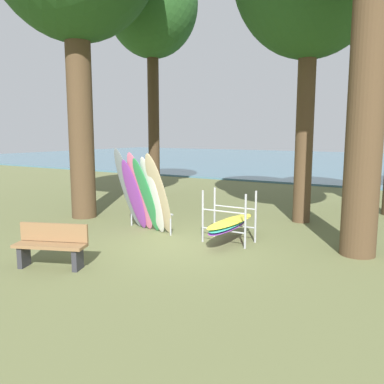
{
  "coord_description": "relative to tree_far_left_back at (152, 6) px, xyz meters",
  "views": [
    {
      "loc": [
        4.81,
        -7.8,
        2.6
      ],
      "look_at": [
        -0.43,
        0.89,
        1.1
      ],
      "focal_mm": 37.56,
      "sensor_mm": 36.0,
      "label": 1
    }
  ],
  "objects": [
    {
      "name": "ground_plane",
      "position": [
        5.08,
        -5.57,
        -7.49
      ],
      "size": [
        80.0,
        80.0,
        0.0
      ],
      "primitive_type": "plane",
      "color": "#60663D"
    },
    {
      "name": "lake_water",
      "position": [
        5.08,
        24.59,
        -7.44
      ],
      "size": [
        80.0,
        36.0,
        0.1
      ],
      "primitive_type": "cube",
      "color": "#477084",
      "rests_on": "ground"
    },
    {
      "name": "tree_far_left_back",
      "position": [
        0.0,
        0.0,
        0.0
      ],
      "size": [
        3.59,
        3.59,
        9.66
      ],
      "color": "#42301E",
      "rests_on": "ground"
    },
    {
      "name": "leaning_board_pile",
      "position": [
        3.47,
        -5.21,
        -6.46
      ],
      "size": [
        1.78,
        1.06,
        2.22
      ],
      "color": "gray",
      "rests_on": "ground"
    },
    {
      "name": "board_storage_rack",
      "position": [
        5.83,
        -4.91,
        -7.02
      ],
      "size": [
        1.15,
        2.13,
        1.25
      ],
      "color": "#9EA0A5",
      "rests_on": "ground"
    },
    {
      "name": "park_bench",
      "position": [
        3.66,
        -8.32,
        -7.04
      ],
      "size": [
        1.45,
        0.9,
        0.85
      ],
      "color": "#2D2D33",
      "rests_on": "ground"
    }
  ]
}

